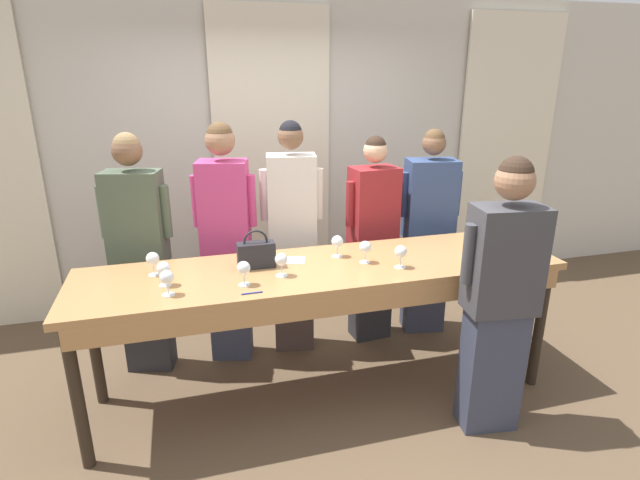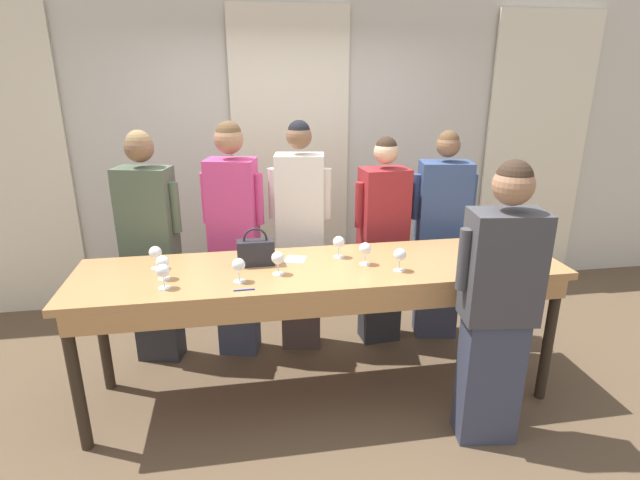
{
  "view_description": "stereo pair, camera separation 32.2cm",
  "coord_description": "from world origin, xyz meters",
  "px_view_note": "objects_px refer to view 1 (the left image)",
  "views": [
    {
      "loc": [
        -0.82,
        -2.86,
        2.14
      ],
      "look_at": [
        0.0,
        0.08,
        1.1
      ],
      "focal_mm": 28.0,
      "sensor_mm": 36.0,
      "label": 1
    },
    {
      "loc": [
        -0.51,
        -2.93,
        2.14
      ],
      "look_at": [
        0.0,
        0.08,
        1.1
      ],
      "focal_mm": 28.0,
      "sensor_mm": 36.0,
      "label": 2
    }
  ],
  "objects_px": {
    "handbag": "(256,254)",
    "wine_glass_front_left": "(281,260)",
    "wine_glass_center_left": "(365,248)",
    "guest_navy_coat": "(428,233)",
    "wine_glass_back_left": "(167,278)",
    "tasting_bar": "(324,280)",
    "host_pouring": "(500,297)",
    "wine_glass_back_mid": "(153,259)",
    "guest_cream_sweater": "(292,237)",
    "wine_bottle": "(497,232)",
    "wine_glass_front_right": "(164,269)",
    "wine_glass_center_right": "(337,242)",
    "wine_glass_front_mid": "(244,269)",
    "guest_olive_jacket": "(140,253)",
    "guest_striped_shirt": "(372,239)",
    "wine_glass_center_mid": "(401,252)",
    "guest_pink_top": "(226,242)"
  },
  "relations": [
    {
      "from": "handbag",
      "to": "host_pouring",
      "type": "relative_size",
      "value": 0.15
    },
    {
      "from": "wine_glass_front_right",
      "to": "wine_glass_center_mid",
      "type": "height_order",
      "value": "same"
    },
    {
      "from": "guest_pink_top",
      "to": "wine_glass_back_mid",
      "type": "bearing_deg",
      "value": -132.39
    },
    {
      "from": "guest_olive_jacket",
      "to": "wine_glass_front_right",
      "type": "bearing_deg",
      "value": -75.3
    },
    {
      "from": "wine_bottle",
      "to": "wine_glass_center_right",
      "type": "height_order",
      "value": "wine_bottle"
    },
    {
      "from": "wine_glass_front_mid",
      "to": "wine_glass_back_mid",
      "type": "height_order",
      "value": "same"
    },
    {
      "from": "handbag",
      "to": "wine_glass_center_left",
      "type": "xyz_separation_m",
      "value": [
        0.69,
        -0.11,
        0.01
      ]
    },
    {
      "from": "wine_bottle",
      "to": "wine_glass_front_right",
      "type": "relative_size",
      "value": 2.29
    },
    {
      "from": "wine_glass_center_right",
      "to": "wine_glass_front_right",
      "type": "bearing_deg",
      "value": -170.47
    },
    {
      "from": "wine_bottle",
      "to": "wine_glass_front_right",
      "type": "height_order",
      "value": "wine_bottle"
    },
    {
      "from": "tasting_bar",
      "to": "wine_glass_front_mid",
      "type": "bearing_deg",
      "value": -165.25
    },
    {
      "from": "tasting_bar",
      "to": "wine_glass_front_mid",
      "type": "xyz_separation_m",
      "value": [
        -0.53,
        -0.14,
        0.19
      ]
    },
    {
      "from": "wine_glass_center_mid",
      "to": "host_pouring",
      "type": "xyz_separation_m",
      "value": [
        0.45,
        -0.43,
        -0.17
      ]
    },
    {
      "from": "wine_bottle",
      "to": "guest_olive_jacket",
      "type": "xyz_separation_m",
      "value": [
        -2.42,
        0.68,
        -0.16
      ]
    },
    {
      "from": "wine_glass_front_left",
      "to": "wine_glass_front_mid",
      "type": "xyz_separation_m",
      "value": [
        -0.24,
        -0.08,
        0.0
      ]
    },
    {
      "from": "guest_striped_shirt",
      "to": "handbag",
      "type": "bearing_deg",
      "value": -150.54
    },
    {
      "from": "wine_glass_back_mid",
      "to": "host_pouring",
      "type": "bearing_deg",
      "value": -20.37
    },
    {
      "from": "wine_bottle",
      "to": "guest_navy_coat",
      "type": "xyz_separation_m",
      "value": [
        -0.17,
        0.68,
        -0.21
      ]
    },
    {
      "from": "wine_glass_front_left",
      "to": "wine_glass_front_mid",
      "type": "relative_size",
      "value": 1.0
    },
    {
      "from": "guest_striped_shirt",
      "to": "wine_glass_center_mid",
      "type": "bearing_deg",
      "value": -99.44
    },
    {
      "from": "tasting_bar",
      "to": "host_pouring",
      "type": "relative_size",
      "value": 1.81
    },
    {
      "from": "handbag",
      "to": "wine_glass_front_left",
      "type": "xyz_separation_m",
      "value": [
        0.13,
        -0.18,
        0.01
      ]
    },
    {
      "from": "wine_glass_back_mid",
      "to": "guest_olive_jacket",
      "type": "relative_size",
      "value": 0.08
    },
    {
      "from": "wine_bottle",
      "to": "handbag",
      "type": "bearing_deg",
      "value": 176.27
    },
    {
      "from": "guest_olive_jacket",
      "to": "host_pouring",
      "type": "relative_size",
      "value": 1.03
    },
    {
      "from": "wine_glass_center_right",
      "to": "host_pouring",
      "type": "distance_m",
      "value": 1.07
    },
    {
      "from": "wine_glass_center_mid",
      "to": "wine_glass_back_left",
      "type": "distance_m",
      "value": 1.42
    },
    {
      "from": "wine_glass_front_left",
      "to": "wine_bottle",
      "type": "bearing_deg",
      "value": 2.81
    },
    {
      "from": "guest_pink_top",
      "to": "tasting_bar",
      "type": "bearing_deg",
      "value": -51.61
    },
    {
      "from": "wine_glass_center_left",
      "to": "wine_glass_center_mid",
      "type": "relative_size",
      "value": 1.0
    },
    {
      "from": "handbag",
      "to": "guest_striped_shirt",
      "type": "height_order",
      "value": "guest_striped_shirt"
    },
    {
      "from": "wine_glass_front_mid",
      "to": "guest_cream_sweater",
      "type": "height_order",
      "value": "guest_cream_sweater"
    },
    {
      "from": "wine_glass_back_mid",
      "to": "guest_cream_sweater",
      "type": "relative_size",
      "value": 0.08
    },
    {
      "from": "tasting_bar",
      "to": "guest_striped_shirt",
      "type": "xyz_separation_m",
      "value": [
        0.6,
        0.7,
        -0.0
      ]
    },
    {
      "from": "wine_glass_back_mid",
      "to": "guest_navy_coat",
      "type": "distance_m",
      "value": 2.2
    },
    {
      "from": "wine_glass_front_mid",
      "to": "wine_bottle",
      "type": "bearing_deg",
      "value": 4.87
    },
    {
      "from": "wine_bottle",
      "to": "wine_glass_back_mid",
      "type": "relative_size",
      "value": 2.29
    },
    {
      "from": "wine_glass_front_left",
      "to": "wine_glass_front_mid",
      "type": "distance_m",
      "value": 0.25
    },
    {
      "from": "wine_glass_front_mid",
      "to": "host_pouring",
      "type": "bearing_deg",
      "value": -16.45
    },
    {
      "from": "wine_glass_front_mid",
      "to": "wine_glass_front_right",
      "type": "relative_size",
      "value": 1.0
    },
    {
      "from": "handbag",
      "to": "wine_glass_front_right",
      "type": "distance_m",
      "value": 0.58
    },
    {
      "from": "handbag",
      "to": "wine_glass_back_left",
      "type": "bearing_deg",
      "value": -152.18
    },
    {
      "from": "tasting_bar",
      "to": "wine_bottle",
      "type": "height_order",
      "value": "wine_bottle"
    },
    {
      "from": "wine_glass_center_left",
      "to": "wine_glass_back_left",
      "type": "relative_size",
      "value": 1.0
    },
    {
      "from": "handbag",
      "to": "wine_glass_center_mid",
      "type": "height_order",
      "value": "handbag"
    },
    {
      "from": "wine_glass_center_left",
      "to": "guest_navy_coat",
      "type": "xyz_separation_m",
      "value": [
        0.81,
        0.69,
        -0.18
      ]
    },
    {
      "from": "wine_glass_center_left",
      "to": "host_pouring",
      "type": "bearing_deg",
      "value": -42.29
    },
    {
      "from": "tasting_bar",
      "to": "wine_glass_back_left",
      "type": "distance_m",
      "value": 0.99
    },
    {
      "from": "host_pouring",
      "to": "wine_bottle",
      "type": "bearing_deg",
      "value": 58.83
    },
    {
      "from": "wine_bottle",
      "to": "wine_glass_front_left",
      "type": "height_order",
      "value": "wine_bottle"
    }
  ]
}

